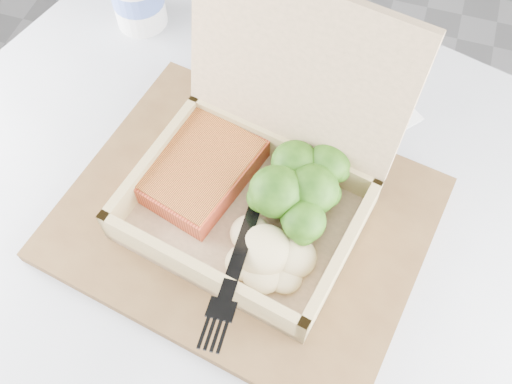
% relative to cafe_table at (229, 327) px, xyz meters
% --- Properties ---
extents(floor, '(4.00, 4.00, 0.00)m').
position_rel_cafe_table_xyz_m(floor, '(-0.58, 0.12, -0.55)').
color(floor, '#9C9CA1').
rests_on(floor, ground).
extents(cafe_table, '(1.03, 1.03, 0.74)m').
position_rel_cafe_table_xyz_m(cafe_table, '(0.00, 0.00, 0.00)').
color(cafe_table, black).
rests_on(cafe_table, floor).
extents(serving_tray, '(0.42, 0.36, 0.02)m').
position_rel_cafe_table_xyz_m(serving_tray, '(0.01, 0.06, 0.20)').
color(serving_tray, brown).
rests_on(serving_tray, cafe_table).
extents(takeout_container, '(0.27, 0.26, 0.22)m').
position_rel_cafe_table_xyz_m(takeout_container, '(0.01, 0.09, 0.26)').
color(takeout_container, tan).
rests_on(takeout_container, serving_tray).
extents(salmon_fillet, '(0.13, 0.15, 0.03)m').
position_rel_cafe_table_xyz_m(salmon_fillet, '(-0.05, 0.09, 0.23)').
color(salmon_fillet, '#D44F29').
rests_on(salmon_fillet, takeout_container).
extents(broccoli_pile, '(0.13, 0.13, 0.05)m').
position_rel_cafe_table_xyz_m(broccoli_pile, '(0.07, 0.09, 0.24)').
color(broccoli_pile, '#3E791B').
rests_on(broccoli_pile, takeout_container).
extents(mashed_potatoes, '(0.09, 0.08, 0.03)m').
position_rel_cafe_table_xyz_m(mashed_potatoes, '(0.04, 0.02, 0.23)').
color(mashed_potatoes, beige).
rests_on(mashed_potatoes, takeout_container).
extents(plastic_fork, '(0.03, 0.18, 0.03)m').
position_rel_cafe_table_xyz_m(plastic_fork, '(0.02, 0.03, 0.25)').
color(plastic_fork, black).
rests_on(plastic_fork, mashed_potatoes).
extents(receipt, '(0.14, 0.15, 0.00)m').
position_rel_cafe_table_xyz_m(receipt, '(0.10, 0.23, 0.19)').
color(receipt, white).
rests_on(receipt, cafe_table).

